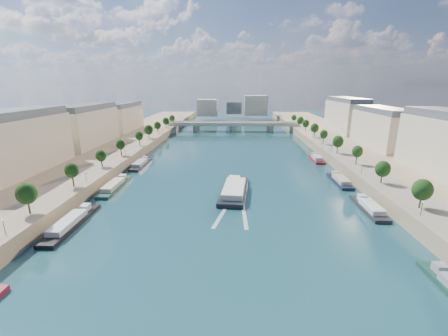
{
  "coord_description": "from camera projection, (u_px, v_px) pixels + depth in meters",
  "views": [
    {
      "loc": [
        1.7,
        -32.03,
        39.68
      ],
      "look_at": [
        -2.94,
        91.14,
        5.0
      ],
      "focal_mm": 24.0,
      "sensor_mm": 36.0,
      "label": 1
    }
  ],
  "objects": [
    {
      "name": "pave_left",
      "position": [
        108.0,
        162.0,
        138.51
      ],
      "size": [
        14.0,
        520.0,
        0.1
      ],
      "primitive_type": "cube",
      "color": "gray",
      "rests_on": "quay_left"
    },
    {
      "name": "moored_barges_left",
      "position": [
        73.0,
        222.0,
        87.42
      ],
      "size": [
        5.0,
        159.82,
        3.6
      ],
      "color": "#171E32",
      "rests_on": "ground"
    },
    {
      "name": "trees_left",
      "position": [
        113.0,
        149.0,
        138.89
      ],
      "size": [
        4.8,
        268.8,
        8.26
      ],
      "color": "#382B1E",
      "rests_on": "ground"
    },
    {
      "name": "buildings_left",
      "position": [
        60.0,
        133.0,
        147.98
      ],
      "size": [
        16.0,
        226.0,
        23.2
      ],
      "color": "beige",
      "rests_on": "ground"
    },
    {
      "name": "buildings_right",
      "position": [
        411.0,
        135.0,
        141.82
      ],
      "size": [
        16.0,
        226.0,
        23.2
      ],
      "color": "beige",
      "rests_on": "ground"
    },
    {
      "name": "moored_barges_right",
      "position": [
        380.0,
        218.0,
        89.94
      ],
      "size": [
        5.0,
        158.24,
        3.6
      ],
      "color": "black",
      "rests_on": "ground"
    },
    {
      "name": "pave_right",
      "position": [
        358.0,
        164.0,
        134.38
      ],
      "size": [
        14.0,
        520.0,
        0.1
      ],
      "primitive_type": "cube",
      "color": "gray",
      "rests_on": "quay_right"
    },
    {
      "name": "lamps_right",
      "position": [
        344.0,
        155.0,
        138.61
      ],
      "size": [
        0.36,
        200.36,
        4.28
      ],
      "color": "black",
      "rests_on": "ground"
    },
    {
      "name": "trees_right",
      "position": [
        347.0,
        148.0,
        142.6
      ],
      "size": [
        4.8,
        268.8,
        8.26
      ],
      "color": "#382B1E",
      "rests_on": "ground"
    },
    {
      "name": "bridge",
      "position": [
        233.0,
        125.0,
        258.56
      ],
      "size": [
        112.0,
        12.0,
        8.15
      ],
      "color": "#C1B79E",
      "rests_on": "ground"
    },
    {
      "name": "quay_right",
      "position": [
        391.0,
        170.0,
        134.52
      ],
      "size": [
        44.0,
        520.0,
        5.0
      ],
      "primitive_type": "cube",
      "color": "#9E8460",
      "rests_on": "ground"
    },
    {
      "name": "quay_left",
      "position": [
        77.0,
        167.0,
        139.74
      ],
      "size": [
        44.0,
        520.0,
        5.0
      ],
      "primitive_type": "cube",
      "color": "#9E8460",
      "rests_on": "ground"
    },
    {
      "name": "lamps_left",
      "position": [
        108.0,
        161.0,
        127.98
      ],
      "size": [
        0.36,
        200.36,
        4.28
      ],
      "color": "black",
      "rests_on": "ground"
    },
    {
      "name": "tour_barge",
      "position": [
        234.0,
        190.0,
        112.59
      ],
      "size": [
        11.69,
        32.19,
        4.28
      ],
      "rotation": [
        0.0,
        0.0,
        -0.09
      ],
      "color": "black",
      "rests_on": "ground"
    },
    {
      "name": "skyline",
      "position": [
        237.0,
        106.0,
        344.89
      ],
      "size": [
        79.0,
        42.0,
        22.0
      ],
      "color": "beige",
      "rests_on": "ground"
    },
    {
      "name": "wake",
      "position": [
        234.0,
        211.0,
        97.05
      ],
      "size": [
        10.74,
        26.03,
        0.04
      ],
      "color": "silver",
      "rests_on": "ground"
    },
    {
      "name": "ground",
      "position": [
        231.0,
        173.0,
        137.81
      ],
      "size": [
        700.0,
        700.0,
        0.0
      ],
      "primitive_type": "plane",
      "color": "#0C2F35",
      "rests_on": "ground"
    }
  ]
}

